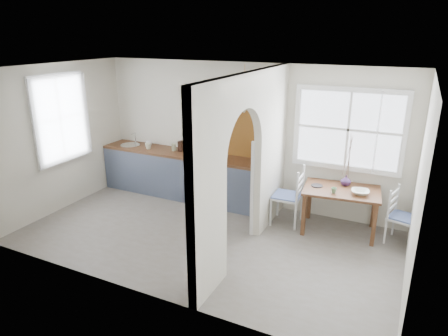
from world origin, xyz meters
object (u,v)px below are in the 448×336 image
at_px(kettle, 264,157).
at_px(dining_table, 340,210).
at_px(chair_right, 404,217).
at_px(vase, 346,180).
at_px(chair_left, 287,195).

bearing_deg(kettle, dining_table, -6.92).
relative_size(dining_table, kettle, 4.44).
bearing_deg(dining_table, chair_right, -5.78).
bearing_deg(vase, chair_right, -11.23).
distance_m(dining_table, chair_left, 0.87).
xyz_separation_m(dining_table, chair_right, (0.94, 0.02, 0.07)).
distance_m(chair_left, kettle, 0.78).
bearing_deg(kettle, chair_right, -3.98).
bearing_deg(chair_right, dining_table, 105.63).
xyz_separation_m(chair_left, chair_right, (1.80, 0.10, -0.06)).
bearing_deg(kettle, chair_left, -25.11).
xyz_separation_m(chair_left, kettle, (-0.53, 0.24, 0.53)).
bearing_deg(chair_right, chair_left, 107.91).
bearing_deg(kettle, vase, 1.19).
distance_m(chair_right, kettle, 2.40).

